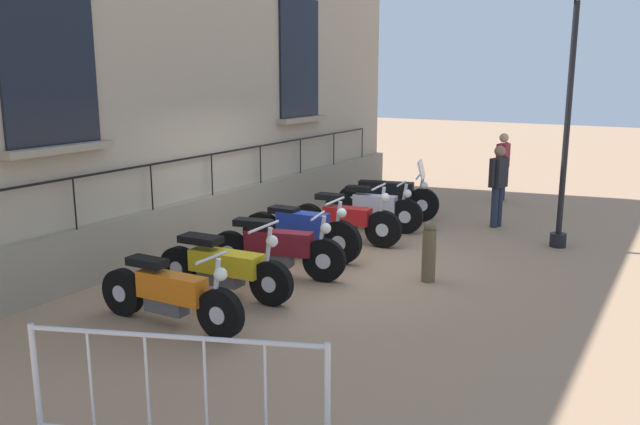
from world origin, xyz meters
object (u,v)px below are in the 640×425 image
at_px(motorcycle_red, 345,221).
at_px(motorcycle_yellow, 224,268).
at_px(motorcycle_orange, 170,295).
at_px(motorcycle_blue, 301,232).
at_px(motorcycle_silver, 373,209).
at_px(motorcycle_black, 389,198).
at_px(pedestrian_walking, 498,182).
at_px(lamppost, 570,87).
at_px(pedestrian_standing, 503,163).
at_px(bollard, 429,251).
at_px(motorcycle_maroon, 276,249).
at_px(crowd_barrier, 176,391).

bearing_deg(motorcycle_red, motorcycle_yellow, -91.73).
height_order(motorcycle_orange, motorcycle_blue, motorcycle_blue).
bearing_deg(motorcycle_silver, motorcycle_blue, -94.63).
xyz_separation_m(motorcycle_blue, motorcycle_silver, (0.19, 2.32, -0.03)).
bearing_deg(motorcycle_black, pedestrian_walking, 11.86).
height_order(lamppost, pedestrian_standing, lamppost).
distance_m(motorcycle_blue, motorcycle_silver, 2.33).
height_order(motorcycle_red, lamppost, lamppost).
relative_size(motorcycle_silver, lamppost, 0.44).
height_order(motorcycle_black, bollard, motorcycle_black).
bearing_deg(motorcycle_blue, pedestrian_standing, 76.85).
relative_size(motorcycle_blue, motorcycle_red, 1.02).
relative_size(motorcycle_blue, lamppost, 0.48).
relative_size(motorcycle_maroon, motorcycle_red, 1.01).
height_order(lamppost, pedestrian_walking, lamppost).
height_order(motorcycle_orange, pedestrian_standing, pedestrian_standing).
bearing_deg(motorcycle_black, motorcycle_blue, -90.59).
bearing_deg(motorcycle_black, pedestrian_standing, 64.67).
xyz_separation_m(motorcycle_black, lamppost, (3.49, -0.50, 2.31)).
height_order(motorcycle_blue, bollard, motorcycle_blue).
xyz_separation_m(motorcycle_maroon, motorcycle_silver, (-0.02, 3.34, -0.01)).
distance_m(lamppost, crowd_barrier, 8.57).
relative_size(bollard, pedestrian_walking, 0.57).
bearing_deg(motorcycle_blue, pedestrian_walking, 60.53).
bearing_deg(motorcycle_maroon, motorcycle_orange, -90.36).
height_order(motorcycle_orange, pedestrian_walking, pedestrian_walking).
relative_size(motorcycle_yellow, motorcycle_red, 1.01).
distance_m(motorcycle_orange, motorcycle_black, 6.66).
bearing_deg(motorcycle_orange, pedestrian_standing, 82.25).
xyz_separation_m(motorcycle_maroon, motorcycle_red, (-0.03, 2.24, -0.01)).
bearing_deg(motorcycle_yellow, motorcycle_black, 90.42).
xyz_separation_m(motorcycle_orange, motorcycle_black, (-0.16, 6.66, 0.05)).
bearing_deg(motorcycle_yellow, pedestrian_standing, 80.46).
relative_size(motorcycle_maroon, pedestrian_standing, 1.33).
xyz_separation_m(motorcycle_blue, lamppost, (3.52, 2.89, 2.31)).
bearing_deg(motorcycle_maroon, lamppost, 49.64).
relative_size(crowd_barrier, bollard, 2.52).
distance_m(motorcycle_blue, lamppost, 5.10).
height_order(motorcycle_orange, motorcycle_maroon, motorcycle_maroon).
relative_size(motorcycle_blue, motorcycle_black, 1.03).
bearing_deg(pedestrian_standing, lamppost, -61.33).
distance_m(motorcycle_orange, crowd_barrier, 2.80).
bearing_deg(bollard, motorcycle_blue, 177.94).
relative_size(motorcycle_orange, bollard, 2.34).
bearing_deg(pedestrian_walking, motorcycle_orange, -105.52).
bearing_deg(motorcycle_orange, motorcycle_black, 91.34).
distance_m(motorcycle_yellow, motorcycle_black, 5.49).
height_order(motorcycle_blue, motorcycle_silver, motorcycle_blue).
height_order(bollard, pedestrian_standing, pedestrian_standing).
relative_size(motorcycle_maroon, bollard, 2.33).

